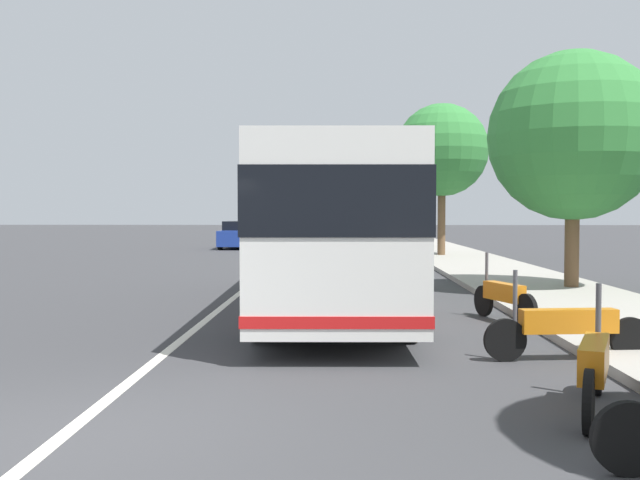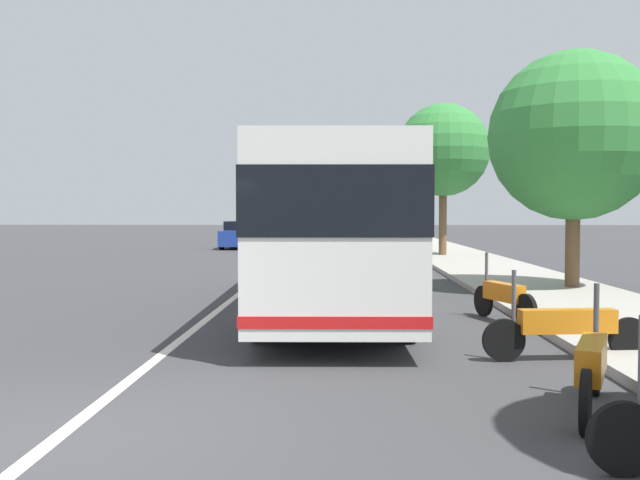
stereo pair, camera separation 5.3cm
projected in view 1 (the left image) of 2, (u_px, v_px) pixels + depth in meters
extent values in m
plane|color=#38383A|center=(58.00, 440.00, 6.36)|extent=(220.00, 220.00, 0.00)
cube|color=#9E998E|center=(567.00, 299.00, 16.14)|extent=(110.00, 3.60, 0.14)
cube|color=silver|center=(230.00, 301.00, 16.35)|extent=(110.00, 0.16, 0.01)
cube|color=silver|center=(332.00, 226.00, 14.79)|extent=(11.31, 2.75, 2.77)
cube|color=black|center=(332.00, 205.00, 14.77)|extent=(11.36, 2.79, 0.93)
cube|color=red|center=(331.00, 281.00, 14.83)|extent=(11.35, 2.78, 0.16)
cylinder|color=black|center=(285.00, 271.00, 18.44)|extent=(1.01, 0.32, 1.00)
cylinder|color=black|center=(374.00, 271.00, 18.43)|extent=(1.01, 0.32, 1.00)
cylinder|color=black|center=(261.00, 309.00, 11.24)|extent=(1.01, 0.32, 1.00)
cylinder|color=black|center=(407.00, 309.00, 11.23)|extent=(1.01, 0.32, 1.00)
cylinder|color=black|center=(629.00, 439.00, 5.47)|extent=(0.08, 0.58, 0.58)
cylinder|color=black|center=(598.00, 368.00, 7.92)|extent=(0.58, 0.30, 0.60)
cylinder|color=black|center=(589.00, 402.00, 6.50)|extent=(0.58, 0.30, 0.60)
cube|color=orange|center=(594.00, 358.00, 7.20)|extent=(1.17, 0.67, 0.35)
cylinder|color=#4C4C51|center=(598.00, 315.00, 7.79)|extent=(0.06, 0.06, 0.70)
cylinder|color=black|center=(505.00, 340.00, 9.69)|extent=(0.14, 0.59, 0.58)
cylinder|color=black|center=(631.00, 338.00, 9.82)|extent=(0.14, 0.59, 0.58)
cube|color=orange|center=(568.00, 321.00, 9.75)|extent=(0.37, 1.34, 0.32)
cylinder|color=#4C4C51|center=(515.00, 296.00, 9.68)|extent=(0.06, 0.06, 0.70)
cylinder|color=black|center=(484.00, 301.00, 13.94)|extent=(0.59, 0.27, 0.60)
cylinder|color=black|center=(526.00, 311.00, 12.55)|extent=(0.59, 0.27, 0.60)
cube|color=orange|center=(504.00, 292.00, 13.23)|extent=(1.11, 0.58, 0.33)
cylinder|color=#4C4C51|center=(487.00, 270.00, 13.81)|extent=(0.06, 0.06, 0.70)
cube|color=navy|center=(240.00, 238.00, 40.20)|extent=(4.40, 1.90, 0.85)
cube|color=black|center=(240.00, 226.00, 40.40)|extent=(2.27, 1.70, 0.50)
cylinder|color=black|center=(250.00, 244.00, 38.74)|extent=(0.65, 0.24, 0.64)
cylinder|color=black|center=(220.00, 244.00, 38.82)|extent=(0.65, 0.24, 0.64)
cylinder|color=black|center=(258.00, 242.00, 41.61)|extent=(0.65, 0.24, 0.64)
cylinder|color=black|center=(230.00, 242.00, 41.69)|extent=(0.65, 0.24, 0.64)
cube|color=gray|center=(263.00, 232.00, 53.01)|extent=(4.30, 2.00, 0.81)
cube|color=black|center=(264.00, 222.00, 53.26)|extent=(2.20, 1.75, 0.57)
cylinder|color=black|center=(271.00, 236.00, 51.57)|extent=(0.65, 0.25, 0.64)
cylinder|color=black|center=(249.00, 236.00, 51.70)|extent=(0.65, 0.25, 0.64)
cylinder|color=black|center=(277.00, 235.00, 54.34)|extent=(0.65, 0.25, 0.64)
cylinder|color=black|center=(255.00, 235.00, 54.47)|extent=(0.65, 0.25, 0.64)
cube|color=black|center=(339.00, 231.00, 55.92)|extent=(4.07, 2.08, 0.74)
cube|color=black|center=(339.00, 223.00, 55.99)|extent=(1.94, 1.77, 0.59)
cylinder|color=black|center=(330.00, 234.00, 57.31)|extent=(0.66, 0.27, 0.64)
cylinder|color=black|center=(350.00, 234.00, 57.14)|extent=(0.66, 0.27, 0.64)
cylinder|color=black|center=(327.00, 235.00, 54.72)|extent=(0.66, 0.27, 0.64)
cylinder|color=black|center=(348.00, 235.00, 54.55)|extent=(0.66, 0.27, 0.64)
cylinder|color=brown|center=(572.00, 240.00, 18.10)|extent=(0.36, 0.36, 2.67)
sphere|color=#337F38|center=(573.00, 136.00, 18.00)|extent=(4.25, 4.25, 4.25)
cylinder|color=brown|center=(441.00, 218.00, 31.73)|extent=(0.34, 0.34, 3.55)
sphere|color=#337F38|center=(442.00, 150.00, 31.61)|extent=(4.09, 4.09, 4.09)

